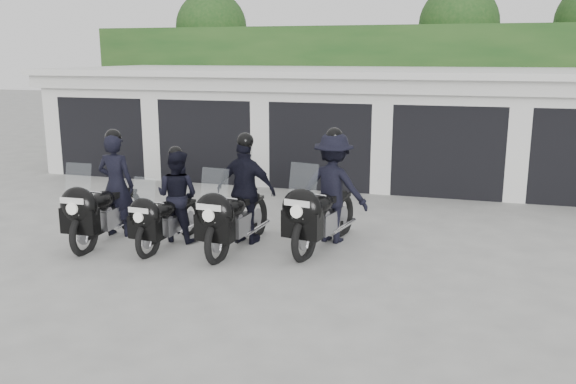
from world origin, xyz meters
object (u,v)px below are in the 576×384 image
(police_bike_d, at_px, (329,194))
(police_bike_b, at_px, (172,202))
(police_bike_a, at_px, (107,196))
(police_bike_c, at_px, (241,198))

(police_bike_d, bearing_deg, police_bike_b, -152.80)
(police_bike_a, distance_m, police_bike_c, 2.51)
(police_bike_c, height_order, police_bike_d, police_bike_d)
(police_bike_b, xyz_separation_m, police_bike_d, (2.71, 0.76, 0.16))
(police_bike_a, height_order, police_bike_c, police_bike_a)
(police_bike_a, height_order, police_bike_b, police_bike_a)
(police_bike_a, xyz_separation_m, police_bike_d, (3.94, 0.91, 0.09))
(police_bike_b, height_order, police_bike_c, police_bike_c)
(police_bike_c, bearing_deg, police_bike_d, 25.52)
(police_bike_b, bearing_deg, police_bike_a, -168.09)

